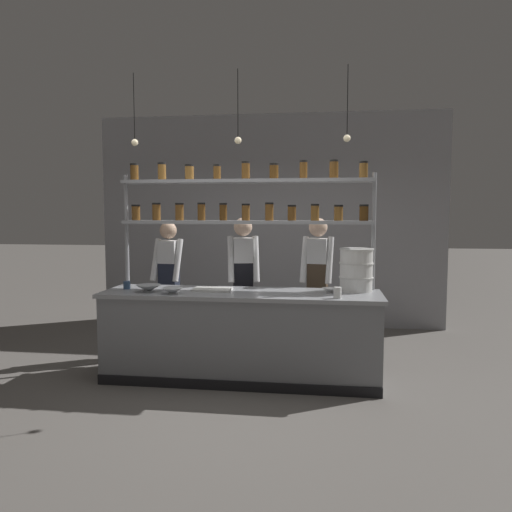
{
  "coord_description": "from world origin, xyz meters",
  "views": [
    {
      "loc": [
        0.86,
        -5.03,
        1.74
      ],
      "look_at": [
        0.13,
        0.2,
        1.28
      ],
      "focal_mm": 35.0,
      "sensor_mm": 36.0,
      "label": 1
    }
  ],
  "objects_px": {
    "container_stack": "(356,270)",
    "serving_cup_by_board": "(127,285)",
    "spice_shelf_unit": "(245,206)",
    "prep_bowl_near_left": "(149,288)",
    "chef_center": "(243,279)",
    "serving_cup_front": "(338,293)",
    "prep_bowl_center_back": "(172,291)",
    "cutting_board": "(212,290)",
    "chef_left": "(169,279)",
    "prep_bowl_center_front": "(330,290)",
    "chef_right": "(317,280)"
  },
  "relations": [
    {
      "from": "prep_bowl_center_front",
      "to": "serving_cup_front",
      "type": "bearing_deg",
      "value": -78.57
    },
    {
      "from": "prep_bowl_center_back",
      "to": "serving_cup_by_board",
      "type": "bearing_deg",
      "value": 157.38
    },
    {
      "from": "chef_left",
      "to": "container_stack",
      "type": "height_order",
      "value": "chef_left"
    },
    {
      "from": "prep_bowl_center_back",
      "to": "serving_cup_by_board",
      "type": "xyz_separation_m",
      "value": [
        -0.58,
        0.24,
        0.01
      ]
    },
    {
      "from": "chef_center",
      "to": "prep_bowl_center_front",
      "type": "bearing_deg",
      "value": -42.77
    },
    {
      "from": "chef_left",
      "to": "cutting_board",
      "type": "height_order",
      "value": "chef_left"
    },
    {
      "from": "prep_bowl_center_front",
      "to": "serving_cup_by_board",
      "type": "height_order",
      "value": "serving_cup_by_board"
    },
    {
      "from": "serving_cup_front",
      "to": "chef_right",
      "type": "bearing_deg",
      "value": 102.26
    },
    {
      "from": "chef_right",
      "to": "prep_bowl_center_front",
      "type": "xyz_separation_m",
      "value": [
        0.14,
        -0.61,
        -0.02
      ]
    },
    {
      "from": "chef_left",
      "to": "chef_center",
      "type": "distance_m",
      "value": 0.97
    },
    {
      "from": "cutting_board",
      "to": "serving_cup_front",
      "type": "distance_m",
      "value": 1.32
    },
    {
      "from": "prep_bowl_center_front",
      "to": "prep_bowl_center_back",
      "type": "bearing_deg",
      "value": -169.54
    },
    {
      "from": "chef_center",
      "to": "serving_cup_front",
      "type": "height_order",
      "value": "chef_center"
    },
    {
      "from": "chef_center",
      "to": "prep_bowl_near_left",
      "type": "distance_m",
      "value": 1.15
    },
    {
      "from": "spice_shelf_unit",
      "to": "serving_cup_by_board",
      "type": "xyz_separation_m",
      "value": [
        -1.24,
        -0.3,
        -0.85
      ]
    },
    {
      "from": "prep_bowl_center_front",
      "to": "serving_cup_front",
      "type": "distance_m",
      "value": 0.34
    },
    {
      "from": "cutting_board",
      "to": "chef_center",
      "type": "bearing_deg",
      "value": 69.12
    },
    {
      "from": "chef_right",
      "to": "prep_bowl_center_back",
      "type": "distance_m",
      "value": 1.7
    },
    {
      "from": "spice_shelf_unit",
      "to": "serving_cup_front",
      "type": "xyz_separation_m",
      "value": [
        0.98,
        -0.58,
        -0.84
      ]
    },
    {
      "from": "spice_shelf_unit",
      "to": "prep_bowl_near_left",
      "type": "xyz_separation_m",
      "value": [
        -0.95,
        -0.45,
        -0.86
      ]
    },
    {
      "from": "chef_center",
      "to": "chef_right",
      "type": "distance_m",
      "value": 0.86
    },
    {
      "from": "container_stack",
      "to": "prep_bowl_near_left",
      "type": "distance_m",
      "value": 2.17
    },
    {
      "from": "cutting_board",
      "to": "prep_bowl_center_back",
      "type": "distance_m",
      "value": 0.43
    },
    {
      "from": "prep_bowl_near_left",
      "to": "serving_cup_by_board",
      "type": "bearing_deg",
      "value": 152.97
    },
    {
      "from": "chef_center",
      "to": "prep_bowl_center_front",
      "type": "relative_size",
      "value": 9.95
    },
    {
      "from": "container_stack",
      "to": "serving_cup_by_board",
      "type": "height_order",
      "value": "container_stack"
    },
    {
      "from": "chef_center",
      "to": "prep_bowl_center_back",
      "type": "relative_size",
      "value": 7.83
    },
    {
      "from": "serving_cup_front",
      "to": "cutting_board",
      "type": "bearing_deg",
      "value": 167.3
    },
    {
      "from": "prep_bowl_near_left",
      "to": "prep_bowl_center_front",
      "type": "distance_m",
      "value": 1.87
    },
    {
      "from": "chef_center",
      "to": "prep_bowl_center_back",
      "type": "distance_m",
      "value": 1.03
    },
    {
      "from": "cutting_board",
      "to": "prep_bowl_near_left",
      "type": "height_order",
      "value": "prep_bowl_near_left"
    },
    {
      "from": "prep_bowl_center_back",
      "to": "serving_cup_front",
      "type": "relative_size",
      "value": 1.99
    },
    {
      "from": "prep_bowl_near_left",
      "to": "serving_cup_by_board",
      "type": "height_order",
      "value": "serving_cup_by_board"
    },
    {
      "from": "container_stack",
      "to": "prep_bowl_near_left",
      "type": "relative_size",
      "value": 1.7
    },
    {
      "from": "prep_bowl_center_back",
      "to": "container_stack",
      "type": "bearing_deg",
      "value": 13.3
    },
    {
      "from": "container_stack",
      "to": "prep_bowl_near_left",
      "type": "bearing_deg",
      "value": -170.78
    },
    {
      "from": "prep_bowl_near_left",
      "to": "serving_cup_by_board",
      "type": "distance_m",
      "value": 0.33
    },
    {
      "from": "prep_bowl_center_front",
      "to": "serving_cup_by_board",
      "type": "distance_m",
      "value": 2.16
    },
    {
      "from": "cutting_board",
      "to": "serving_cup_by_board",
      "type": "height_order",
      "value": "serving_cup_by_board"
    },
    {
      "from": "chef_center",
      "to": "prep_bowl_center_back",
      "type": "bearing_deg",
      "value": -137.8
    },
    {
      "from": "chef_left",
      "to": "prep_bowl_near_left",
      "type": "relative_size",
      "value": 6.19
    },
    {
      "from": "chef_right",
      "to": "prep_bowl_center_front",
      "type": "distance_m",
      "value": 0.63
    },
    {
      "from": "spice_shelf_unit",
      "to": "cutting_board",
      "type": "distance_m",
      "value": 0.98
    },
    {
      "from": "chef_left",
      "to": "cutting_board",
      "type": "relative_size",
      "value": 4.06
    },
    {
      "from": "chef_center",
      "to": "container_stack",
      "type": "xyz_separation_m",
      "value": [
        1.26,
        -0.41,
        0.18
      ]
    },
    {
      "from": "spice_shelf_unit",
      "to": "prep_bowl_near_left",
      "type": "bearing_deg",
      "value": -154.5
    },
    {
      "from": "chef_left",
      "to": "chef_center",
      "type": "xyz_separation_m",
      "value": [
        0.95,
        -0.17,
        0.04
      ]
    },
    {
      "from": "chef_center",
      "to": "cutting_board",
      "type": "bearing_deg",
      "value": -124.27
    },
    {
      "from": "spice_shelf_unit",
      "to": "prep_bowl_center_front",
      "type": "relative_size",
      "value": 16.38
    },
    {
      "from": "container_stack",
      "to": "serving_cup_by_board",
      "type": "relative_size",
      "value": 5.41
    }
  ]
}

